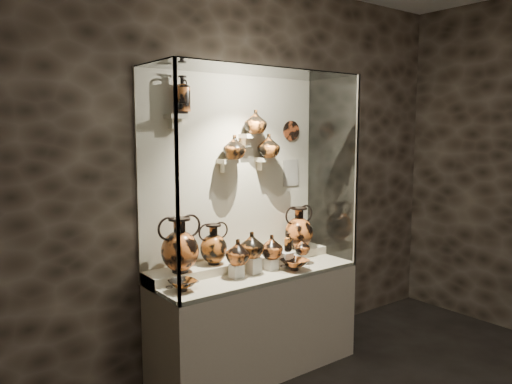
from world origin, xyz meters
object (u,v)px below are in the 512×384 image
Objects in this scene: jug_a at (238,252)px; jug_e at (302,246)px; ovoid_vase_b at (255,122)px; lekythos_small at (288,241)px; ovoid_vase_c at (269,146)px; amphora_right at (299,228)px; jug_b at (252,245)px; jug_c at (271,247)px; kylix_left at (183,284)px; amphora_left at (180,245)px; lekythos_tall at (182,92)px; ovoid_vase_a at (234,147)px; kylix_right at (294,264)px; amphora_mid at (213,244)px.

jug_a reaches higher than jug_e.
ovoid_vase_b is (0.36, 0.25, 0.99)m from jug_a.
lekythos_small is 0.81m from ovoid_vase_c.
ovoid_vase_b is 0.98× the size of ovoid_vase_c.
amphora_right reaches higher than jug_b.
lekythos_small is at bearing -50.39° from ovoid_vase_b.
jug_e is 0.89m from ovoid_vase_c.
jug_b is 0.21m from jug_c.
jug_e is (0.31, -0.03, -0.04)m from jug_c.
lekythos_small is 1.03m from kylix_left.
amphora_left is 2.11× the size of ovoid_vase_b.
lekythos_tall reaches higher than ovoid_vase_c.
lekythos_small is 0.89× the size of ovoid_vase_a.
jug_e is 0.15m from lekythos_small.
ovoid_vase_b reaches higher than ovoid_vase_c.
ovoid_vase_c reaches higher than amphora_left.
jug_c is 0.96× the size of ovoid_vase_c.
ovoid_vase_c is (0.02, 0.37, 0.93)m from kylix_right.
ovoid_vase_a is (0.44, -0.03, -0.41)m from lekythos_tall.
amphora_right is at bearing 6.50° from lekythos_tall.
jug_b is 1.01× the size of ovoid_vase_c.
amphora_mid is at bearing 154.21° from lekythos_small.
jug_e is 1.59m from lekythos_tall.
amphora_left is at bearing -178.26° from amphora_mid.
kylix_right is at bearing -157.07° from amphora_right.
jug_e is 1.15m from kylix_left.
jug_a is (0.08, -0.21, -0.03)m from amphora_mid.
amphora_left reaches higher than jug_e.
jug_a is at bearing 174.01° from lekythos_small.
jug_a is 0.97× the size of ovoid_vase_c.
amphora_left is 1.29× the size of amphora_mid.
amphora_left is 1.10× the size of amphora_right.
amphora_right is at bearing -22.50° from ovoid_vase_c.
jug_b is (0.54, -0.16, -0.05)m from amphora_left.
jug_e is at bearing 17.76° from jug_b.
kylix_left is at bearing 167.09° from jug_c.
jug_e is at bearing -6.03° from lekythos_tall.
kylix_left is at bearing -135.32° from ovoid_vase_a.
lekythos_tall is 0.61m from ovoid_vase_a.
ovoid_vase_c reaches higher than kylix_left.
jug_b is 0.79m from ovoid_vase_a.
jug_c is (0.74, -0.16, -0.09)m from amphora_left.
amphora_right is at bearing 4.52° from jug_c.
ovoid_vase_c is at bearing 14.60° from kylix_left.
amphora_mid is 1.02× the size of lekythos_tall.
jug_a reaches higher than kylix_left.
amphora_right is (1.19, 0.02, -0.02)m from amphora_left.
lekythos_small is at bearing 17.56° from jug_a.
jug_e is 0.23m from kylix_right.
lekythos_tall reaches higher than amphora_right.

